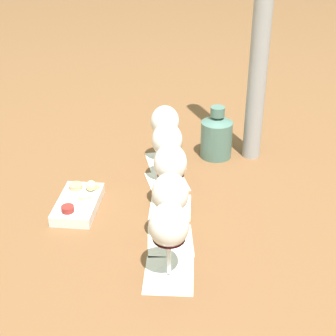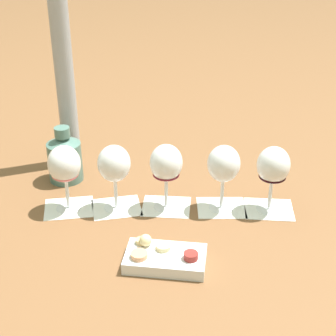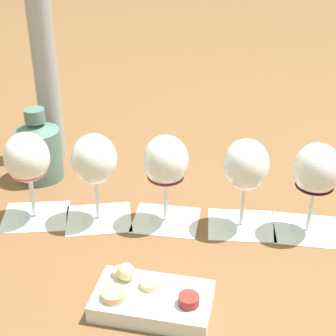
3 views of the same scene
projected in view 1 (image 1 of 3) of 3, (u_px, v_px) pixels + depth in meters
ground_plane at (168, 208)px, 1.26m from camera, size 8.00×8.00×0.00m
tasting_card_0 at (165, 161)px, 1.47m from camera, size 0.15×0.13×0.00m
tasting_card_1 at (167, 182)px, 1.37m from camera, size 0.14×0.13×0.00m
tasting_card_2 at (170, 206)px, 1.26m from camera, size 0.15×0.15×0.00m
tasting_card_3 at (170, 240)px, 1.14m from camera, size 0.15×0.14×0.00m
tasting_card_4 at (169, 275)px, 1.04m from camera, size 0.15×0.15×0.00m
wine_glass_0 at (165, 124)px, 1.41m from camera, size 0.08×0.08×0.17m
wine_glass_1 at (167, 143)px, 1.31m from camera, size 0.08×0.08×0.17m
wine_glass_2 at (170, 165)px, 1.20m from camera, size 0.08×0.08×0.17m
wine_glass_3 at (170, 196)px, 1.08m from camera, size 0.08×0.08×0.17m
wine_glass_4 at (169, 228)px, 0.98m from camera, size 0.08×0.08×0.17m
ceramic_vase at (216, 135)px, 1.47m from camera, size 0.09×0.09×0.15m
snack_dish at (79, 203)px, 1.25m from camera, size 0.19×0.18×0.05m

